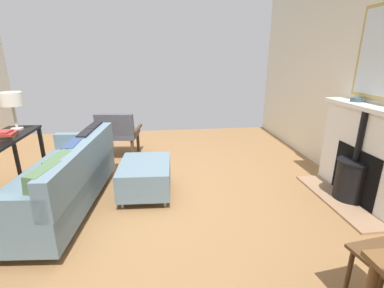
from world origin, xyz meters
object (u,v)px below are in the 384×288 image
Objects in this scene: mantel_bowl_near at (356,99)px; ottoman at (145,175)px; sofa at (63,179)px; book_stack at (1,134)px; fireplace at (364,161)px; armchair_accent at (118,131)px; table_lamp_near_end at (12,101)px.

ottoman is at bearing -2.48° from mantel_bowl_near.
sofa is 6.72× the size of book_stack.
mantel_bowl_near is (-0.03, -0.34, 0.65)m from fireplace.
fireplace is at bearing 176.37° from sofa.
mantel_bowl_near is 3.43m from armchair_accent.
sofa is 2.45× the size of armchair_accent.
mantel_bowl_near reaches higher than fireplace.
armchair_accent is at bearing -30.69° from fireplace.
armchair_accent is 1.72m from book_stack.
fireplace is at bearing 168.27° from table_lamp_near_end.
fireplace reaches higher than sofa.
ottoman is 1.81× the size of table_lamp_near_end.
mantel_bowl_near is at bearing 172.92° from table_lamp_near_end.
ottoman is 1.65m from book_stack.
fireplace is 1.74× the size of ottoman.
table_lamp_near_end reaches higher than fireplace.
mantel_bowl_near is at bearing 177.98° from book_stack.
ottoman is 1.84m from table_lamp_near_end.
table_lamp_near_end is (1.06, 0.94, 0.67)m from armchair_accent.
ottoman is (2.54, -0.11, -0.90)m from mantel_bowl_near.
ottoman is 1.44m from armchair_accent.
fireplace is 3.16× the size of table_lamp_near_end.
sofa is 0.91m from ottoman.
fireplace is 4.11m from book_stack.
sofa is 0.86m from book_stack.
ottoman is (2.51, -0.45, -0.25)m from fireplace.
armchair_accent is at bearing -138.58° from table_lamp_near_end.
table_lamp_near_end reaches higher than book_stack.
book_stack is (-0.00, 0.37, -0.32)m from table_lamp_near_end.
armchair_accent is at bearing -25.52° from mantel_bowl_near.
table_lamp_near_end is (0.68, -0.63, 0.78)m from sofa.
table_lamp_near_end is (4.07, -0.84, 0.64)m from fireplace.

